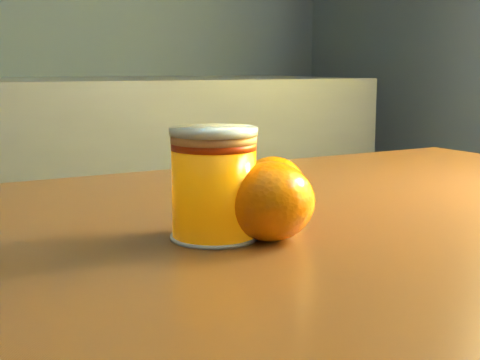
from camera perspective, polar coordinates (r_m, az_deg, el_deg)
name	(u,v)px	position (r m, az deg, el deg)	size (l,w,h in m)	color
table	(322,321)	(0.67, 6.98, -11.85)	(1.09, 0.80, 0.79)	brown
juice_glass	(214,184)	(0.57, -2.23, -0.35)	(0.07, 0.07, 0.09)	orange
orange_front	(270,201)	(0.56, 2.57, -1.82)	(0.08, 0.08, 0.07)	orange
orange_back	(273,185)	(0.67, 2.82, -0.40)	(0.06, 0.06, 0.06)	orange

